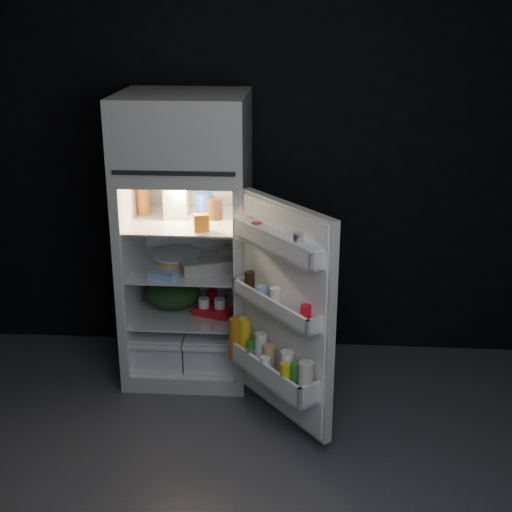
# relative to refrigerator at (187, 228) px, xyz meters

# --- Properties ---
(floor) EXTENTS (4.00, 3.40, 0.00)m
(floor) POSITION_rel_refrigerator_xyz_m (0.34, -1.32, -0.96)
(floor) COLOR #4E4E54
(floor) RESTS_ON ground
(wall_back) EXTENTS (4.00, 0.00, 2.70)m
(wall_back) POSITION_rel_refrigerator_xyz_m (0.34, 0.38, 0.39)
(wall_back) COLOR black
(wall_back) RESTS_ON ground
(wall_front) EXTENTS (4.00, 0.00, 2.70)m
(wall_front) POSITION_rel_refrigerator_xyz_m (0.34, -3.02, 0.39)
(wall_front) COLOR black
(wall_front) RESTS_ON ground
(refrigerator) EXTENTS (0.76, 0.71, 1.78)m
(refrigerator) POSITION_rel_refrigerator_xyz_m (0.00, 0.00, 0.00)
(refrigerator) COLOR beige
(refrigerator) RESTS_ON ground
(fridge_door) EXTENTS (0.60, 0.68, 1.22)m
(fridge_door) POSITION_rel_refrigerator_xyz_m (0.61, -0.67, -0.28)
(fridge_door) COLOR beige
(fridge_door) RESTS_ON ground
(milk_jug) EXTENTS (0.14, 0.14, 0.24)m
(milk_jug) POSITION_rel_refrigerator_xyz_m (-0.06, -0.02, 0.19)
(milk_jug) COLOR white
(milk_jug) RESTS_ON refrigerator
(mayo_jar) EXTENTS (0.12, 0.12, 0.14)m
(mayo_jar) POSITION_rel_refrigerator_xyz_m (0.11, 0.05, 0.14)
(mayo_jar) COLOR #213DB7
(mayo_jar) RESTS_ON refrigerator
(jam_jar) EXTENTS (0.12, 0.12, 0.13)m
(jam_jar) POSITION_rel_refrigerator_xyz_m (0.18, -0.02, 0.14)
(jam_jar) COLOR black
(jam_jar) RESTS_ON refrigerator
(amber_bottle) EXTENTS (0.09, 0.09, 0.22)m
(amber_bottle) POSITION_rel_refrigerator_xyz_m (-0.27, 0.05, 0.18)
(amber_bottle) COLOR #B5591D
(amber_bottle) RESTS_ON refrigerator
(small_carton) EXTENTS (0.10, 0.09, 0.10)m
(small_carton) POSITION_rel_refrigerator_xyz_m (0.13, -0.26, 0.12)
(small_carton) COLOR #C76E17
(small_carton) RESTS_ON refrigerator
(egg_carton) EXTENTS (0.33, 0.22, 0.07)m
(egg_carton) POSITION_rel_refrigerator_xyz_m (0.14, -0.14, -0.19)
(egg_carton) COLOR #99988B
(egg_carton) RESTS_ON refrigerator
(pie) EXTENTS (0.27, 0.27, 0.04)m
(pie) POSITION_rel_refrigerator_xyz_m (-0.08, 0.03, -0.21)
(pie) COLOR tan
(pie) RESTS_ON refrigerator
(flat_package) EXTENTS (0.18, 0.13, 0.04)m
(flat_package) POSITION_rel_refrigerator_xyz_m (-0.11, -0.28, -0.21)
(flat_package) COLOR #8EAEDC
(flat_package) RESTS_ON refrigerator
(wrapped_pkg) EXTENTS (0.15, 0.14, 0.05)m
(wrapped_pkg) POSITION_rel_refrigerator_xyz_m (0.25, 0.15, -0.20)
(wrapped_pkg) COLOR beige
(wrapped_pkg) RESTS_ON refrigerator
(produce_bag) EXTENTS (0.43, 0.40, 0.20)m
(produce_bag) POSITION_rel_refrigerator_xyz_m (-0.10, -0.02, -0.43)
(produce_bag) COLOR #193815
(produce_bag) RESTS_ON refrigerator
(yogurt_tray) EXTENTS (0.26, 0.19, 0.05)m
(yogurt_tray) POSITION_rel_refrigerator_xyz_m (0.17, -0.11, -0.50)
(yogurt_tray) COLOR red
(yogurt_tray) RESTS_ON refrigerator
(small_can_red) EXTENTS (0.07, 0.07, 0.09)m
(small_can_red) POSITION_rel_refrigerator_xyz_m (0.14, 0.07, -0.48)
(small_can_red) COLOR red
(small_can_red) RESTS_ON refrigerator
(small_can_silver) EXTENTS (0.10, 0.10, 0.09)m
(small_can_silver) POSITION_rel_refrigerator_xyz_m (0.26, 0.07, -0.48)
(small_can_silver) COLOR #BCBBC0
(small_can_silver) RESTS_ON refrigerator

